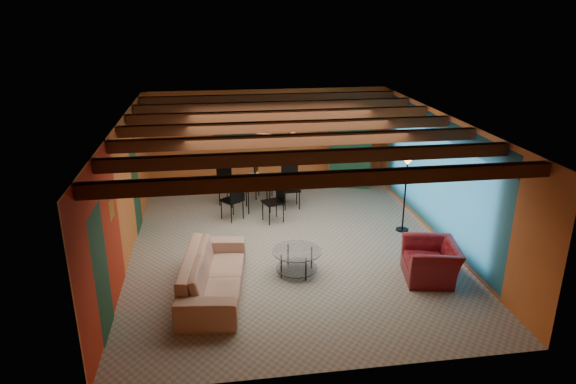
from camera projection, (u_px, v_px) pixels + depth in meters
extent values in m
cube|color=gray|center=(289.00, 246.00, 10.85)|extent=(6.50, 8.00, 0.01)
cube|color=silver|center=(290.00, 120.00, 9.94)|extent=(6.50, 8.00, 0.01)
cube|color=#BA602A|center=(267.00, 139.00, 14.12)|extent=(6.50, 0.02, 2.70)
cube|color=#9D2411|center=(123.00, 194.00, 9.94)|extent=(0.02, 8.00, 2.70)
cube|color=#2A767B|center=(442.00, 179.00, 10.85)|extent=(0.02, 8.00, 2.70)
imported|color=#A67E6B|center=(213.00, 274.00, 8.98)|extent=(1.29, 2.61, 0.73)
imported|color=maroon|center=(431.00, 261.00, 9.48)|extent=(1.11, 1.22, 0.69)
cube|color=brown|center=(348.00, 153.00, 14.28)|extent=(1.19, 0.83, 1.89)
cube|color=black|center=(234.00, 129.00, 13.85)|extent=(1.05, 0.03, 0.65)
imported|color=#26661E|center=(349.00, 110.00, 13.87)|extent=(0.57, 0.53, 0.52)
imported|color=orange|center=(257.00, 163.00, 12.42)|extent=(0.25, 0.25, 0.20)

